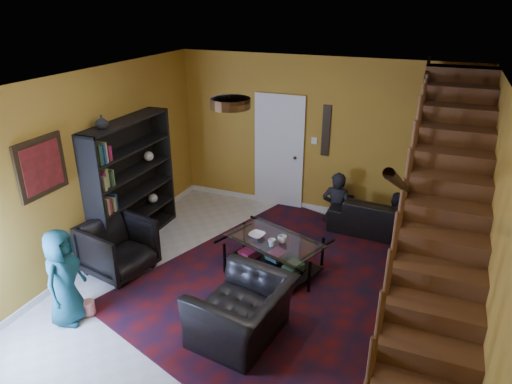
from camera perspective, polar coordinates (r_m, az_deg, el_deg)
floor at (r=6.38m, az=0.45°, el=-12.18°), size 5.50×5.50×0.00m
room at (r=7.86m, az=-5.01°, el=-4.45°), size 5.50×5.50×5.50m
staircase at (r=5.36m, az=22.16°, el=-4.08°), size 0.95×5.02×3.18m
bookshelf at (r=7.45m, az=-15.20°, el=0.92°), size 0.35×1.80×2.00m
door at (r=8.43m, az=2.89°, el=4.79°), size 0.82×0.05×2.05m
framed_picture at (r=6.27m, az=-25.26°, el=2.85°), size 0.04×0.74×0.74m
wall_hanging at (r=8.05m, az=8.75°, el=7.57°), size 0.14×0.03×0.90m
ceiling_fixture at (r=4.56m, az=-3.23°, el=11.03°), size 0.40×0.40×0.10m
rug at (r=6.43m, az=5.26°, el=-11.84°), size 4.95×5.29×0.02m
sofa at (r=7.91m, az=16.96°, el=-3.21°), size 2.14×0.96×0.61m
armchair_left at (r=6.85m, az=-16.83°, el=-6.64°), size 1.02×1.00×0.79m
armchair_right at (r=5.43m, az=-1.76°, el=-14.72°), size 1.11×1.23×0.72m
person_adult_a at (r=8.09m, az=9.98°, el=-2.27°), size 0.52×0.35×1.41m
person_adult_b at (r=8.02m, az=16.87°, el=-4.03°), size 0.64×0.53×1.21m
person_child at (r=5.99m, az=-22.94°, el=-9.78°), size 0.50×0.67×1.24m
coffee_table at (r=6.65m, az=2.29°, el=-7.58°), size 1.50×1.18×0.50m
cup_a at (r=6.46m, az=3.31°, el=-5.93°), size 0.15×0.15×0.11m
cup_b at (r=6.37m, az=1.97°, el=-6.35°), size 0.12×0.12×0.10m
bowl at (r=6.61m, az=0.13°, el=-5.41°), size 0.26×0.26×0.05m
vase at (r=6.74m, az=-18.73°, el=8.30°), size 0.18×0.18×0.19m
popcorn_bucket at (r=6.27m, az=-20.18°, el=-13.39°), size 0.17×0.17×0.18m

